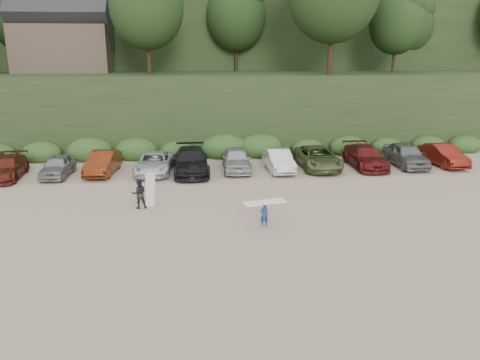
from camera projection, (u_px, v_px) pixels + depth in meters
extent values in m
plane|color=tan|center=(216.00, 225.00, 21.76)|extent=(120.00, 120.00, 0.00)
cube|color=black|center=(203.00, 107.00, 42.07)|extent=(80.00, 14.00, 6.00)
cube|color=black|center=(199.00, 50.00, 58.02)|extent=(90.00, 30.00, 16.00)
ellipsoid|color=black|center=(201.00, 13.00, 39.95)|extent=(66.00, 12.00, 10.00)
cube|color=#2B491E|center=(199.00, 150.00, 35.46)|extent=(46.20, 2.00, 1.20)
cube|color=brown|center=(66.00, 49.00, 41.50)|extent=(8.00, 6.00, 4.00)
imported|color=#5D1D15|center=(6.00, 168.00, 29.59)|extent=(2.26, 4.85, 1.37)
imported|color=gray|center=(58.00, 166.00, 30.05)|extent=(1.71, 4.02, 1.35)
imported|color=#5D230E|center=(103.00, 163.00, 30.69)|extent=(1.93, 4.58, 1.47)
imported|color=silver|center=(155.00, 163.00, 30.87)|extent=(2.56, 5.00, 1.35)
imported|color=black|center=(191.00, 161.00, 30.82)|extent=(2.42, 5.67, 1.63)
imported|color=#A2A3A7|center=(236.00, 159.00, 31.51)|extent=(1.99, 4.61, 1.55)
imported|color=silver|center=(279.00, 160.00, 31.48)|extent=(1.70, 4.40, 1.43)
imported|color=#525F37|center=(318.00, 158.00, 32.13)|extent=(2.52, 5.34, 1.48)
imported|color=#5D1516|center=(365.00, 157.00, 32.39)|extent=(2.11, 5.14, 1.49)
imported|color=slate|center=(406.00, 155.00, 32.73)|extent=(1.97, 4.79, 1.63)
imported|color=maroon|center=(443.00, 155.00, 33.01)|extent=(1.83, 4.55, 1.47)
imported|color=navy|center=(264.00, 215.00, 21.47)|extent=(0.43, 0.31, 1.09)
cube|color=white|center=(264.00, 202.00, 21.30)|extent=(2.07, 1.04, 0.08)
imported|color=black|center=(139.00, 194.00, 23.89)|extent=(0.85, 0.72, 1.55)
cube|color=beige|center=(150.00, 190.00, 24.00)|extent=(0.58, 0.49, 1.83)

